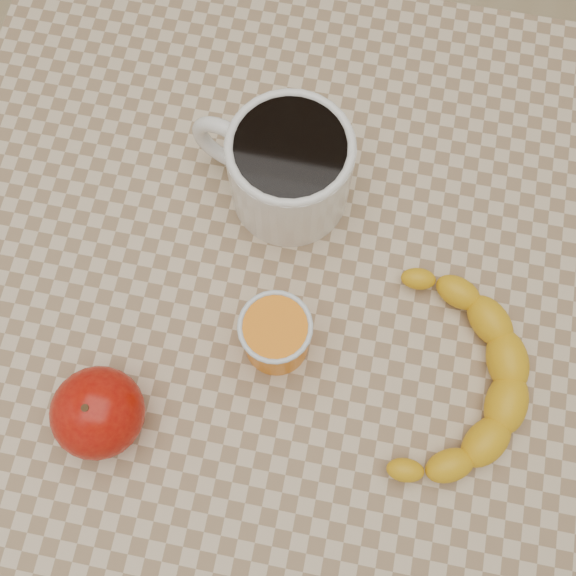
% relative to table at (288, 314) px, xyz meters
% --- Properties ---
extents(ground, '(3.00, 3.00, 0.00)m').
position_rel_table_xyz_m(ground, '(0.00, 0.00, -0.66)').
color(ground, tan).
rests_on(ground, ground).
extents(table, '(0.80, 0.80, 0.75)m').
position_rel_table_xyz_m(table, '(0.00, 0.00, 0.00)').
color(table, '#C7AF8D').
rests_on(table, ground).
extents(coffee_mug, '(0.19, 0.15, 0.11)m').
position_rel_table_xyz_m(coffee_mug, '(-0.02, 0.11, 0.14)').
color(coffee_mug, white).
rests_on(coffee_mug, table).
extents(orange_juice_glass, '(0.07, 0.07, 0.08)m').
position_rel_table_xyz_m(orange_juice_glass, '(-0.00, -0.06, 0.13)').
color(orange_juice_glass, orange).
rests_on(orange_juice_glass, table).
extents(apple, '(0.11, 0.11, 0.08)m').
position_rel_table_xyz_m(apple, '(-0.15, -0.16, 0.13)').
color(apple, '#8A0804').
rests_on(apple, table).
extents(banana, '(0.23, 0.29, 0.04)m').
position_rel_table_xyz_m(banana, '(0.18, -0.06, 0.11)').
color(banana, gold).
rests_on(banana, table).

